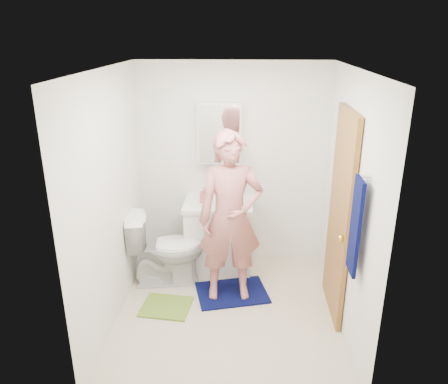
% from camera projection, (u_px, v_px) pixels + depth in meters
% --- Properties ---
extents(floor, '(2.20, 2.40, 0.02)m').
position_uv_depth(floor, '(228.00, 313.00, 4.45)').
color(floor, beige).
rests_on(floor, ground).
extents(ceiling, '(2.20, 2.40, 0.02)m').
position_uv_depth(ceiling, '(228.00, 68.00, 3.61)').
color(ceiling, white).
rests_on(ceiling, ground).
extents(wall_back, '(2.20, 0.02, 2.40)m').
position_uv_depth(wall_back, '(233.00, 165.00, 5.16)').
color(wall_back, white).
rests_on(wall_back, ground).
extents(wall_front, '(2.20, 0.02, 2.40)m').
position_uv_depth(wall_front, '(220.00, 271.00, 2.90)').
color(wall_front, white).
rests_on(wall_front, ground).
extents(wall_left, '(0.02, 2.40, 2.40)m').
position_uv_depth(wall_left, '(110.00, 201.00, 4.09)').
color(wall_left, white).
rests_on(wall_left, ground).
extents(wall_right, '(0.02, 2.40, 2.40)m').
position_uv_depth(wall_right, '(350.00, 206.00, 3.97)').
color(wall_right, white).
rests_on(wall_right, ground).
extents(vanity_cabinet, '(0.75, 0.55, 0.80)m').
position_uv_depth(vanity_cabinet, '(219.00, 237.00, 5.17)').
color(vanity_cabinet, white).
rests_on(vanity_cabinet, floor).
extents(countertop, '(0.79, 0.59, 0.05)m').
position_uv_depth(countertop, '(219.00, 204.00, 5.02)').
color(countertop, white).
rests_on(countertop, vanity_cabinet).
extents(sink_basin, '(0.40, 0.40, 0.03)m').
position_uv_depth(sink_basin, '(219.00, 202.00, 5.02)').
color(sink_basin, white).
rests_on(sink_basin, countertop).
extents(faucet, '(0.03, 0.03, 0.12)m').
position_uv_depth(faucet, '(220.00, 191.00, 5.16)').
color(faucet, silver).
rests_on(faucet, countertop).
extents(medicine_cabinet, '(0.50, 0.12, 0.70)m').
position_uv_depth(medicine_cabinet, '(220.00, 133.00, 4.96)').
color(medicine_cabinet, white).
rests_on(medicine_cabinet, wall_back).
extents(mirror_panel, '(0.46, 0.01, 0.66)m').
position_uv_depth(mirror_panel, '(219.00, 134.00, 4.91)').
color(mirror_panel, white).
rests_on(mirror_panel, wall_back).
extents(door, '(0.05, 0.80, 2.05)m').
position_uv_depth(door, '(340.00, 217.00, 4.18)').
color(door, '#A96E2E').
rests_on(door, ground).
extents(door_knob, '(0.07, 0.07, 0.07)m').
position_uv_depth(door_knob, '(341.00, 238.00, 3.90)').
color(door_knob, gold).
rests_on(door_knob, door).
extents(towel, '(0.03, 0.24, 0.80)m').
position_uv_depth(towel, '(355.00, 227.00, 3.42)').
color(towel, '#060B3D').
rests_on(towel, wall_right).
extents(towel_hook, '(0.06, 0.02, 0.02)m').
position_uv_depth(towel_hook, '(367.00, 176.00, 3.28)').
color(towel_hook, silver).
rests_on(towel_hook, wall_right).
extents(toilet, '(0.89, 0.59, 0.84)m').
position_uv_depth(toilet, '(166.00, 248.00, 4.86)').
color(toilet, white).
rests_on(toilet, floor).
extents(bath_mat, '(0.85, 0.70, 0.02)m').
position_uv_depth(bath_mat, '(232.00, 293.00, 4.76)').
color(bath_mat, '#060B3D').
rests_on(bath_mat, floor).
extents(green_rug, '(0.54, 0.47, 0.02)m').
position_uv_depth(green_rug, '(166.00, 307.00, 4.52)').
color(green_rug, olive).
rests_on(green_rug, floor).
extents(soap_dispenser, '(0.10, 0.10, 0.19)m').
position_uv_depth(soap_dispenser, '(204.00, 195.00, 4.96)').
color(soap_dispenser, '#C35B66').
rests_on(soap_dispenser, countertop).
extents(toothbrush_cup, '(0.11, 0.11, 0.09)m').
position_uv_depth(toothbrush_cup, '(229.00, 194.00, 5.12)').
color(toothbrush_cup, '#78469A').
rests_on(toothbrush_cup, countertop).
extents(man, '(0.70, 0.51, 1.79)m').
position_uv_depth(man, '(230.00, 218.00, 4.41)').
color(man, '#B56966').
rests_on(man, bath_mat).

